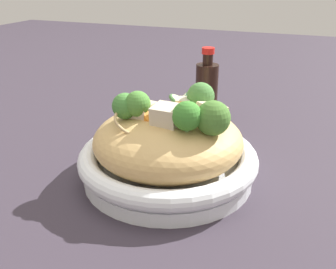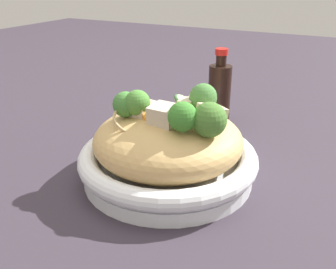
% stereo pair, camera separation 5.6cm
% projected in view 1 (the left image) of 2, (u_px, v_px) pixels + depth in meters
% --- Properties ---
extents(ground_plane, '(3.00, 3.00, 0.00)m').
position_uv_depth(ground_plane, '(168.00, 177.00, 0.59)').
color(ground_plane, '#352D38').
extents(serving_bowl, '(0.27, 0.27, 0.05)m').
position_uv_depth(serving_bowl, '(168.00, 162.00, 0.58)').
color(serving_bowl, white).
rests_on(serving_bowl, ground_plane).
extents(noodle_heap, '(0.22, 0.22, 0.09)m').
position_uv_depth(noodle_heap, '(168.00, 140.00, 0.56)').
color(noodle_heap, tan).
rests_on(noodle_heap, serving_bowl).
extents(broccoli_florets, '(0.13, 0.19, 0.06)m').
position_uv_depth(broccoli_florets, '(180.00, 109.00, 0.52)').
color(broccoli_florets, '#A1B975').
rests_on(broccoli_florets, serving_bowl).
extents(carrot_coins, '(0.09, 0.08, 0.02)m').
position_uv_depth(carrot_coins, '(178.00, 111.00, 0.55)').
color(carrot_coins, orange).
rests_on(carrot_coins, serving_bowl).
extents(zucchini_slices, '(0.11, 0.13, 0.04)m').
position_uv_depth(zucchini_slices, '(171.00, 105.00, 0.60)').
color(zucchini_slices, beige).
rests_on(zucchini_slices, serving_bowl).
extents(chicken_chunks, '(0.10, 0.14, 0.04)m').
position_uv_depth(chicken_chunks, '(175.00, 113.00, 0.54)').
color(chicken_chunks, beige).
rests_on(chicken_chunks, serving_bowl).
extents(soy_sauce_bottle, '(0.05, 0.05, 0.15)m').
position_uv_depth(soy_sauce_bottle, '(206.00, 91.00, 0.78)').
color(soy_sauce_bottle, black).
rests_on(soy_sauce_bottle, ground_plane).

